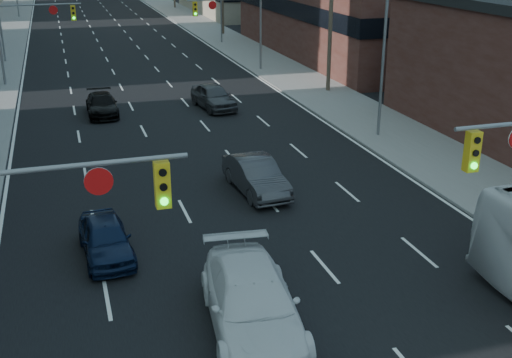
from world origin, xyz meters
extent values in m
cube|color=#472119|center=(24.00, 50.00, 4.50)|extent=(20.00, 30.00, 9.00)
cylinder|color=slate|center=(-6.75, 8.00, 5.80)|extent=(6.50, 0.12, 0.12)
cube|color=gold|center=(-4.10, 8.00, 5.15)|extent=(0.35, 0.28, 1.10)
cylinder|color=black|center=(-4.10, 7.84, 5.50)|extent=(0.18, 0.06, 0.18)
cylinder|color=black|center=(-4.10, 7.84, 5.15)|extent=(0.18, 0.06, 0.18)
cylinder|color=#0CE526|center=(-4.10, 7.84, 4.80)|extent=(0.18, 0.06, 0.18)
cylinder|color=white|center=(-5.50, 7.97, 5.40)|extent=(0.64, 0.06, 0.64)
cube|color=gold|center=(4.10, 8.00, 5.15)|extent=(0.35, 0.28, 1.10)
cylinder|color=black|center=(4.10, 7.84, 5.50)|extent=(0.18, 0.06, 0.18)
cylinder|color=black|center=(4.10, 7.84, 5.15)|extent=(0.18, 0.06, 0.18)
cylinder|color=#0CE526|center=(4.10, 7.84, 4.80)|extent=(0.18, 0.06, 0.18)
cylinder|color=slate|center=(-10.00, 45.00, 3.00)|extent=(0.18, 0.18, 6.00)
cylinder|color=slate|center=(-7.00, 45.00, 5.80)|extent=(6.00, 0.12, 0.12)
cube|color=gold|center=(-4.60, 45.00, 5.15)|extent=(0.35, 0.28, 1.10)
cylinder|color=black|center=(-4.60, 44.84, 5.50)|extent=(0.18, 0.06, 0.18)
cylinder|color=black|center=(-4.60, 44.84, 5.15)|extent=(0.18, 0.06, 0.18)
cylinder|color=#0CE526|center=(-4.60, 44.84, 4.80)|extent=(0.18, 0.06, 0.18)
cylinder|color=white|center=(-6.00, 44.97, 5.40)|extent=(0.64, 0.06, 0.64)
cylinder|color=slate|center=(10.00, 45.00, 3.00)|extent=(0.18, 0.18, 6.00)
cylinder|color=slate|center=(7.00, 45.00, 5.80)|extent=(6.00, 0.12, 0.12)
cube|color=gold|center=(4.60, 45.00, 5.15)|extent=(0.35, 0.28, 1.10)
cylinder|color=black|center=(4.60, 44.84, 5.50)|extent=(0.18, 0.06, 0.18)
cylinder|color=black|center=(4.60, 44.84, 5.15)|extent=(0.18, 0.06, 0.18)
cylinder|color=#0CE526|center=(4.60, 44.84, 4.80)|extent=(0.18, 0.06, 0.18)
cylinder|color=white|center=(6.00, 44.97, 5.40)|extent=(0.64, 0.06, 0.64)
cylinder|color=#4C3D2D|center=(12.20, 36.00, 5.50)|extent=(0.28, 0.28, 11.00)
cylinder|color=slate|center=(10.50, 25.00, 4.50)|extent=(0.16, 0.16, 9.00)
imported|color=silver|center=(-1.60, 9.21, 0.87)|extent=(3.07, 6.22, 1.74)
imported|color=black|center=(-5.15, 14.97, 0.69)|extent=(1.86, 4.12, 1.37)
imported|color=#363639|center=(1.60, 19.19, 0.76)|extent=(1.94, 4.71, 1.52)
imported|color=black|center=(-3.74, 34.39, 0.65)|extent=(1.84, 4.49, 1.30)
imported|color=#3A3A3D|center=(3.28, 33.90, 0.79)|extent=(2.45, 4.85, 1.58)
camera|label=1|loc=(-6.09, -5.63, 10.44)|focal=45.00mm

